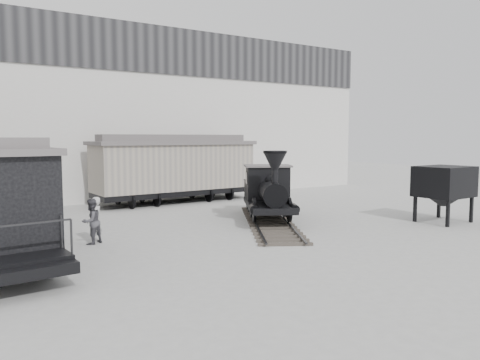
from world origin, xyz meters
TOP-DOWN VIEW (x-y plane):
  - ground at (0.00, 0.00)m, footprint 90.00×90.00m
  - north_wall at (0.00, 14.98)m, footprint 34.00×2.51m
  - locomotive at (1.34, 3.42)m, footprint 6.28×9.20m
  - boxcar at (0.28, 11.67)m, footprint 10.22×3.62m
  - visitor_a at (-6.89, 3.08)m, footprint 0.76×0.72m
  - visitor_b at (-7.07, 2.97)m, footprint 1.04×0.97m
  - coal_hopper at (8.09, -1.21)m, footprint 2.51×2.10m

SIDE VIEW (x-z plane):
  - ground at x=0.00m, z-range 0.00..0.00m
  - visitor_b at x=-7.07m, z-range 0.00..1.70m
  - visitor_a at x=-6.89m, z-range 0.00..1.74m
  - locomotive at x=1.34m, z-range -0.43..2.88m
  - coal_hopper at x=8.09m, z-range 0.40..3.03m
  - boxcar at x=0.28m, z-range 0.10..4.23m
  - north_wall at x=0.00m, z-range 0.05..11.05m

